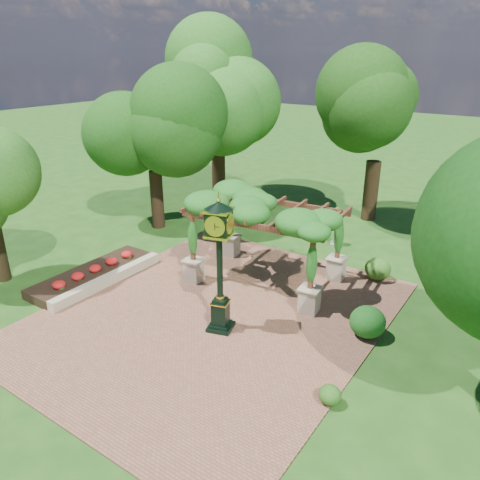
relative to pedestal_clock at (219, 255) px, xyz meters
The scene contains 13 objects.
ground 2.68m from the pedestal_clock, 146.86° to the right, with size 120.00×120.00×0.00m, color #1E4714.
brick_plaza 2.68m from the pedestal_clock, 140.24° to the left, with size 10.00×12.00×0.04m, color brown.
border_wall 5.78m from the pedestal_clock, behind, with size 0.35×5.00×0.40m, color #C6B793.
flower_bed 6.62m from the pedestal_clock, behind, with size 1.50×5.00×0.36m, color red.
pedestal_clock is the anchor object (origin of this frame).
pergola 3.74m from the pedestal_clock, 99.50° to the left, with size 5.67×3.86×3.39m.
sundial 8.77m from the pedestal_clock, 88.76° to the left, with size 0.64×0.64×0.89m.
shrub_front 4.95m from the pedestal_clock, 15.61° to the right, with size 0.56×0.56×0.51m, color #275317.
shrub_mid 4.94m from the pedestal_clock, 29.13° to the left, with size 1.09×1.09×0.98m, color #1B5818.
shrub_back 7.09m from the pedestal_clock, 64.71° to the left, with size 0.97×0.97×0.87m, color #2A5619.
tree_west_near 10.19m from the pedestal_clock, 144.78° to the left, with size 4.05×4.05×7.33m.
tree_west_far 13.79m from the pedestal_clock, 126.99° to the left, with size 4.31×4.31×9.12m.
tree_north 13.02m from the pedestal_clock, 89.39° to the left, with size 4.05×4.05×7.87m.
Camera 1 is at (8.29, -9.61, 8.18)m, focal length 35.00 mm.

